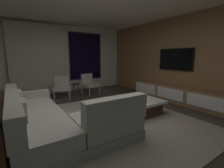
{
  "coord_description": "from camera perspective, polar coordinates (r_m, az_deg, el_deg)",
  "views": [
    {
      "loc": [
        -1.56,
        -2.84,
        1.43
      ],
      "look_at": [
        0.73,
        0.61,
        0.7
      ],
      "focal_mm": 24.8,
      "sensor_mm": 36.0,
      "label": 1
    }
  ],
  "objects": [
    {
      "name": "side_stool",
      "position": [
        5.84,
        -13.38,
        -0.7
      ],
      "size": [
        0.32,
        0.32,
        0.46
      ],
      "color": "#333338",
      "rests_on": "floor"
    },
    {
      "name": "book_stack_on_coffee_table",
      "position": [
        4.18,
        9.36,
        -4.37
      ],
      "size": [
        0.29,
        0.2,
        0.08
      ],
      "color": "#54689C",
      "rests_on": "coffee_table"
    },
    {
      "name": "mounted_tv",
      "position": [
        5.47,
        22.29,
        8.41
      ],
      "size": [
        0.05,
        1.21,
        0.7
      ],
      "color": "black"
    },
    {
      "name": "coffee_table",
      "position": [
        4.07,
        8.24,
        -7.85
      ],
      "size": [
        1.16,
        1.16,
        0.36
      ],
      "color": "#472918",
      "rests_on": "floor"
    },
    {
      "name": "sectional_couch",
      "position": [
        3.06,
        -20.58,
        -12.48
      ],
      "size": [
        1.98,
        2.5,
        0.82
      ],
      "color": "gray",
      "rests_on": "floor"
    },
    {
      "name": "area_rug",
      "position": [
        3.63,
        1.29,
        -13.1
      ],
      "size": [
        3.2,
        3.8,
        0.01
      ],
      "primitive_type": "cube",
      "color": "gray",
      "rests_on": "floor"
    },
    {
      "name": "media_wall",
      "position": [
        5.43,
        25.14,
        8.21
      ],
      "size": [
        0.12,
        7.8,
        2.7
      ],
      "color": "#8E6642",
      "rests_on": "floor"
    },
    {
      "name": "floor",
      "position": [
        3.54,
        -4.46,
        -13.85
      ],
      "size": [
        9.2,
        9.2,
        0.0
      ],
      "primitive_type": "plane",
      "color": "#332B26"
    },
    {
      "name": "media_console",
      "position": [
        5.34,
        22.18,
        -3.5
      ],
      "size": [
        0.46,
        3.1,
        0.52
      ],
      "color": "#8E6642",
      "rests_on": "floor"
    },
    {
      "name": "back_wall_with_window",
      "position": [
        6.63,
        -20.73,
        8.59
      ],
      "size": [
        6.6,
        0.3,
        2.7
      ],
      "color": "silver",
      "rests_on": "floor"
    },
    {
      "name": "accent_chair_by_curtain",
      "position": [
        5.63,
        -18.08,
        -0.69
      ],
      "size": [
        0.67,
        0.69,
        0.78
      ],
      "color": "#B2ADA0",
      "rests_on": "floor"
    },
    {
      "name": "accent_chair_near_window",
      "position": [
        6.06,
        -8.37,
        0.43
      ],
      "size": [
        0.64,
        0.65,
        0.78
      ],
      "color": "#B2ADA0",
      "rests_on": "floor"
    }
  ]
}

